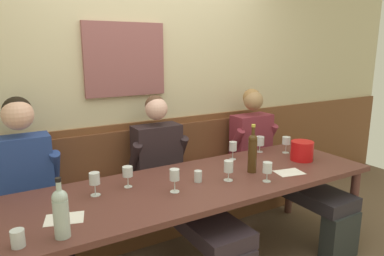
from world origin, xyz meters
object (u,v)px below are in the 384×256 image
dining_table (202,189)px  person_left_seat (32,205)px  wine_glass_near_bucket (286,141)px  water_tumbler_right (18,238)px  wine_bottle_clear_water (252,152)px  wine_glass_center_front (95,180)px  wine_glass_mid_right (260,142)px  wine_bottle_amber_mid (61,212)px  wine_glass_left_end (233,147)px  person_right_seat (276,161)px  person_center_right_seat (177,182)px  wine_glass_center_rear (229,167)px  ice_bucket (302,151)px  wine_glass_mid_left (128,172)px  wall_bench (161,201)px  water_tumbler_center (198,176)px  wine_glass_by_bottle (267,168)px  wine_glass_right_end (175,176)px

dining_table → person_left_seat: size_ratio=2.03×
wine_glass_near_bucket → water_tumbler_right: bearing=-167.8°
wine_bottle_clear_water → dining_table: bearing=173.9°
wine_glass_center_front → wine_glass_mid_right: (1.58, 0.21, -0.01)m
wine_bottle_amber_mid → wine_glass_left_end: wine_bottle_amber_mid is taller
wine_bottle_amber_mid → person_right_seat: bearing=16.9°
person_left_seat → person_center_right_seat: person_left_seat is taller
wine_bottle_amber_mid → wine_glass_center_rear: 1.21m
person_right_seat → person_left_seat: bearing=179.2°
ice_bucket → dining_table: bearing=178.4°
wine_glass_mid_left → wall_bench: bearing=48.0°
person_right_seat → wine_glass_left_end: size_ratio=8.36×
person_left_seat → ice_bucket: person_left_seat is taller
person_left_seat → person_right_seat: 2.15m
wall_bench → wine_glass_mid_right: 1.06m
wine_bottle_amber_mid → dining_table: bearing=16.6°
wall_bench → person_right_seat: (1.04, -0.39, 0.32)m
person_left_seat → wine_glass_center_front: person_left_seat is taller
ice_bucket → wine_glass_mid_left: ice_bucket is taller
wine_glass_mid_right → water_tumbler_right: wine_glass_mid_right is taller
wine_glass_center_rear → water_tumbler_center: (-0.20, 0.09, -0.06)m
wine_glass_mid_left → water_tumbler_center: bearing=-18.8°
person_left_seat → wine_bottle_amber_mid: (0.08, -0.66, 0.21)m
dining_table → wine_glass_center_rear: 0.25m
ice_bucket → wine_bottle_clear_water: (-0.56, -0.02, 0.08)m
wine_glass_mid_left → wine_glass_by_bottle: wine_glass_mid_left is taller
person_left_seat → wine_bottle_clear_water: person_left_seat is taller
wall_bench → wine_glass_mid_left: size_ratio=20.30×
dining_table → person_left_seat: (-1.11, 0.35, -0.01)m
person_right_seat → wine_glass_right_end: (-1.31, -0.41, 0.23)m
person_left_seat → ice_bucket: 2.13m
person_right_seat → water_tumbler_center: size_ratio=16.02×
wine_glass_by_bottle → water_tumbler_right: 1.62m
person_right_seat → dining_table: bearing=-162.7°
wine_glass_mid_left → wine_glass_right_end: wine_glass_right_end is taller
wine_glass_left_end → water_tumbler_right: wine_glass_left_end is taller
person_right_seat → wine_glass_center_front: person_right_seat is taller
wine_bottle_amber_mid → wall_bench: bearing=44.9°
dining_table → wine_glass_right_end: wine_glass_right_end is taller
ice_bucket → wine_glass_near_bucket: (0.04, 0.22, 0.03)m
ice_bucket → wine_glass_center_rear: bearing=-175.1°
ice_bucket → wine_glass_left_end: size_ratio=1.21×
wine_glass_by_bottle → water_tumbler_right: size_ratio=1.66×
wall_bench → wine_glass_right_end: bearing=-108.6°
wine_glass_by_bottle → wine_glass_left_end: bearing=79.5°
wine_glass_near_bucket → water_tumbler_center: wine_glass_near_bucket is taller
wine_glass_right_end → water_tumbler_right: 0.99m
dining_table → wine_glass_right_end: bearing=-162.4°
wine_glass_mid_left → person_left_seat: bearing=161.5°
person_center_right_seat → water_tumbler_center: 0.37m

